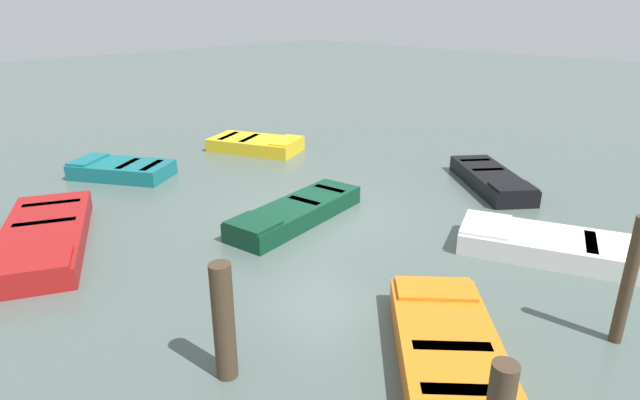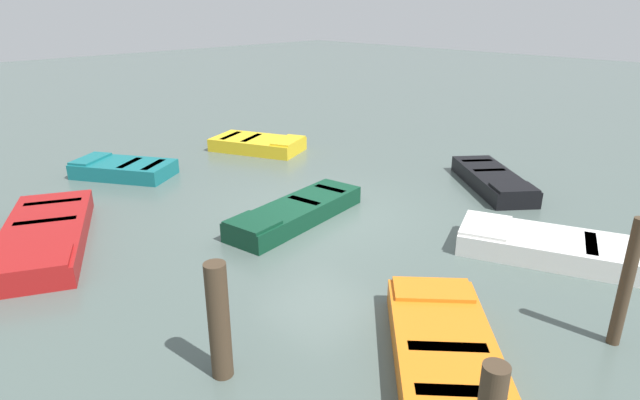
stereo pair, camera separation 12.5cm
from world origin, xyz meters
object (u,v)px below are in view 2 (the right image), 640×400
(rowboat_white, at_px, (569,249))
(rowboat_dark_green, at_px, (296,212))
(rowboat_yellow, at_px, (258,144))
(mooring_piling_mid_right, at_px, (626,283))
(rowboat_black, at_px, (493,180))
(mooring_piling_near_left, at_px, (219,321))
(rowboat_orange, at_px, (443,347))
(rowboat_teal, at_px, (123,169))
(rowboat_red, at_px, (44,236))

(rowboat_white, xyz_separation_m, rowboat_dark_green, (4.94, 2.34, 0.00))
(rowboat_yellow, distance_m, mooring_piling_mid_right, 11.91)
(rowboat_black, xyz_separation_m, mooring_piling_near_left, (-1.05, 9.14, 0.59))
(rowboat_orange, distance_m, mooring_piling_mid_right, 2.63)
(rowboat_teal, bearing_deg, rowboat_red, 103.30)
(rowboat_black, relative_size, mooring_piling_mid_right, 1.64)
(rowboat_yellow, distance_m, rowboat_teal, 4.32)
(rowboat_black, height_order, rowboat_red, same)
(rowboat_white, bearing_deg, rowboat_black, -63.73)
(rowboat_teal, height_order, mooring_piling_near_left, mooring_piling_near_left)
(rowboat_black, bearing_deg, rowboat_dark_green, -71.48)
(rowboat_white, bearing_deg, mooring_piling_near_left, 52.29)
(rowboat_orange, xyz_separation_m, mooring_piling_mid_right, (-1.49, -2.03, 0.74))
(rowboat_teal, bearing_deg, mooring_piling_near_left, 130.24)
(rowboat_white, relative_size, rowboat_dark_green, 1.16)
(rowboat_orange, distance_m, rowboat_teal, 10.59)
(rowboat_yellow, relative_size, mooring_piling_near_left, 1.97)
(rowboat_yellow, height_order, rowboat_dark_green, same)
(rowboat_red, bearing_deg, mooring_piling_near_left, 29.28)
(rowboat_orange, relative_size, rowboat_dark_green, 0.84)
(rowboat_orange, distance_m, mooring_piling_near_left, 2.97)
(rowboat_dark_green, relative_size, mooring_piling_mid_right, 1.91)
(rowboat_teal, bearing_deg, rowboat_dark_green, 160.45)
(rowboat_yellow, relative_size, rowboat_black, 1.01)
(rowboat_white, distance_m, rowboat_black, 4.01)
(rowboat_yellow, bearing_deg, rowboat_dark_green, -53.82)
(rowboat_orange, xyz_separation_m, rowboat_yellow, (10.03, -4.95, 0.00))
(rowboat_dark_green, bearing_deg, mooring_piling_mid_right, 83.79)
(rowboat_teal, relative_size, mooring_piling_near_left, 1.81)
(rowboat_orange, distance_m, rowboat_black, 7.49)
(rowboat_yellow, xyz_separation_m, mooring_piling_near_left, (-8.17, 7.19, 0.59))
(mooring_piling_near_left, bearing_deg, rowboat_black, -83.45)
(rowboat_black, relative_size, rowboat_red, 0.73)
(rowboat_yellow, relative_size, mooring_piling_mid_right, 1.66)
(rowboat_orange, bearing_deg, rowboat_black, -18.63)
(rowboat_red, height_order, mooring_piling_near_left, mooring_piling_near_left)
(rowboat_black, relative_size, rowboat_teal, 1.08)
(rowboat_dark_green, relative_size, rowboat_teal, 1.25)
(rowboat_teal, bearing_deg, rowboat_yellow, -128.60)
(rowboat_black, distance_m, rowboat_red, 10.42)
(rowboat_white, distance_m, rowboat_dark_green, 5.47)
(rowboat_red, bearing_deg, rowboat_yellow, 135.94)
(rowboat_yellow, xyz_separation_m, rowboat_black, (-7.12, -1.95, -0.00))
(rowboat_orange, xyz_separation_m, rowboat_teal, (10.57, -0.67, 0.00))
(rowboat_orange, xyz_separation_m, mooring_piling_near_left, (1.86, 2.24, 0.59))
(rowboat_yellow, distance_m, rowboat_black, 7.38)
(rowboat_white, height_order, rowboat_black, same)
(rowboat_black, distance_m, mooring_piling_mid_right, 6.61)
(rowboat_yellow, bearing_deg, rowboat_white, -27.02)
(rowboat_red, relative_size, mooring_piling_mid_right, 2.24)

